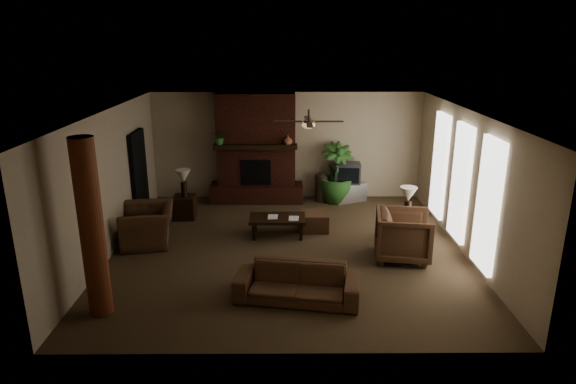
{
  "coord_description": "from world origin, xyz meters",
  "views": [
    {
      "loc": [
        -0.07,
        -9.34,
        4.15
      ],
      "look_at": [
        0.0,
        0.4,
        1.1
      ],
      "focal_mm": 31.08,
      "sensor_mm": 36.0,
      "label": 1
    }
  ],
  "objects_px": {
    "ottoman": "(315,221)",
    "side_table_right": "(406,229)",
    "armchair_left": "(148,219)",
    "floor_plant": "(336,186)",
    "armchair_right": "(404,233)",
    "tv_stand": "(348,192)",
    "sofa": "(297,277)",
    "side_table_left": "(185,207)",
    "floor_vase": "(322,185)",
    "coffee_table": "(277,220)",
    "lamp_right": "(408,196)",
    "lamp_left": "(183,178)",
    "log_column": "(92,229)"
  },
  "relations": [
    {
      "from": "sofa",
      "to": "side_table_right",
      "type": "bearing_deg",
      "value": 55.5
    },
    {
      "from": "armchair_left",
      "to": "log_column",
      "type": "bearing_deg",
      "value": -11.4
    },
    {
      "from": "log_column",
      "to": "side_table_right",
      "type": "distance_m",
      "value": 6.22
    },
    {
      "from": "armchair_right",
      "to": "floor_plant",
      "type": "bearing_deg",
      "value": 23.82
    },
    {
      "from": "lamp_left",
      "to": "ottoman",
      "type": "bearing_deg",
      "value": -13.94
    },
    {
      "from": "sofa",
      "to": "floor_vase",
      "type": "bearing_deg",
      "value": 91.18
    },
    {
      "from": "ottoman",
      "to": "log_column",
      "type": "bearing_deg",
      "value": -135.58
    },
    {
      "from": "tv_stand",
      "to": "lamp_right",
      "type": "bearing_deg",
      "value": -96.21
    },
    {
      "from": "armchair_right",
      "to": "floor_plant",
      "type": "height_order",
      "value": "armchair_right"
    },
    {
      "from": "sofa",
      "to": "side_table_left",
      "type": "relative_size",
      "value": 3.67
    },
    {
      "from": "side_table_right",
      "to": "sofa",
      "type": "bearing_deg",
      "value": -134.08
    },
    {
      "from": "floor_plant",
      "to": "side_table_right",
      "type": "bearing_deg",
      "value": -65.33
    },
    {
      "from": "floor_plant",
      "to": "log_column",
      "type": "bearing_deg",
      "value": -127.64
    },
    {
      "from": "coffee_table",
      "to": "floor_vase",
      "type": "relative_size",
      "value": 1.56
    },
    {
      "from": "side_table_left",
      "to": "floor_vase",
      "type": "bearing_deg",
      "value": 21.06
    },
    {
      "from": "coffee_table",
      "to": "floor_plant",
      "type": "height_order",
      "value": "floor_plant"
    },
    {
      "from": "ottoman",
      "to": "side_table_right",
      "type": "xyz_separation_m",
      "value": [
        1.88,
        -0.66,
        0.08
      ]
    },
    {
      "from": "floor_plant",
      "to": "ottoman",
      "type": "bearing_deg",
      "value": -108.52
    },
    {
      "from": "side_table_right",
      "to": "ottoman",
      "type": "bearing_deg",
      "value": 160.61
    },
    {
      "from": "armchair_left",
      "to": "floor_plant",
      "type": "distance_m",
      "value": 4.98
    },
    {
      "from": "floor_plant",
      "to": "lamp_right",
      "type": "height_order",
      "value": "lamp_right"
    },
    {
      "from": "armchair_right",
      "to": "lamp_right",
      "type": "bearing_deg",
      "value": -8.43
    },
    {
      "from": "tv_stand",
      "to": "floor_plant",
      "type": "bearing_deg",
      "value": 169.61
    },
    {
      "from": "armchair_left",
      "to": "armchair_right",
      "type": "xyz_separation_m",
      "value": [
        5.14,
        -0.81,
        -0.0
      ]
    },
    {
      "from": "armchair_right",
      "to": "tv_stand",
      "type": "xyz_separation_m",
      "value": [
        -0.61,
        3.59,
        -0.27
      ]
    },
    {
      "from": "lamp_left",
      "to": "floor_vase",
      "type": "bearing_deg",
      "value": 21.59
    },
    {
      "from": "tv_stand",
      "to": "ottoman",
      "type": "bearing_deg",
      "value": -139.71
    },
    {
      "from": "tv_stand",
      "to": "armchair_right",
      "type": "bearing_deg",
      "value": -104.05
    },
    {
      "from": "ottoman",
      "to": "side_table_right",
      "type": "bearing_deg",
      "value": -19.39
    },
    {
      "from": "tv_stand",
      "to": "sofa",
      "type": "bearing_deg",
      "value": -129.64
    },
    {
      "from": "sofa",
      "to": "armchair_left",
      "type": "distance_m",
      "value": 3.87
    },
    {
      "from": "side_table_left",
      "to": "side_table_right",
      "type": "xyz_separation_m",
      "value": [
        4.93,
        -1.44,
        0.0
      ]
    },
    {
      "from": "log_column",
      "to": "floor_vase",
      "type": "bearing_deg",
      "value": 55.25
    },
    {
      "from": "tv_stand",
      "to": "floor_vase",
      "type": "distance_m",
      "value": 0.73
    },
    {
      "from": "coffee_table",
      "to": "side_table_left",
      "type": "bearing_deg",
      "value": 153.1
    },
    {
      "from": "floor_plant",
      "to": "lamp_left",
      "type": "height_order",
      "value": "lamp_left"
    },
    {
      "from": "armchair_left",
      "to": "lamp_right",
      "type": "xyz_separation_m",
      "value": [
        5.4,
        0.03,
        0.47
      ]
    },
    {
      "from": "side_table_right",
      "to": "floor_vase",
      "type": "bearing_deg",
      "value": 120.11
    },
    {
      "from": "side_table_right",
      "to": "lamp_right",
      "type": "bearing_deg",
      "value": -104.3
    },
    {
      "from": "sofa",
      "to": "lamp_right",
      "type": "bearing_deg",
      "value": 55.31
    },
    {
      "from": "coffee_table",
      "to": "ottoman",
      "type": "relative_size",
      "value": 2.0
    },
    {
      "from": "coffee_table",
      "to": "side_table_right",
      "type": "distance_m",
      "value": 2.73
    },
    {
      "from": "floor_plant",
      "to": "lamp_right",
      "type": "distance_m",
      "value": 2.99
    },
    {
      "from": "armchair_left",
      "to": "coffee_table",
      "type": "relative_size",
      "value": 1.01
    },
    {
      "from": "side_table_left",
      "to": "side_table_right",
      "type": "relative_size",
      "value": 1.0
    },
    {
      "from": "log_column",
      "to": "side_table_right",
      "type": "bearing_deg",
      "value": 27.4
    },
    {
      "from": "sofa",
      "to": "armchair_right",
      "type": "distance_m",
      "value": 2.61
    },
    {
      "from": "side_table_left",
      "to": "lamp_right",
      "type": "relative_size",
      "value": 0.85
    },
    {
      "from": "armchair_left",
      "to": "coffee_table",
      "type": "xyz_separation_m",
      "value": [
        2.69,
        0.37,
        -0.15
      ]
    },
    {
      "from": "side_table_left",
      "to": "side_table_right",
      "type": "height_order",
      "value": "same"
    }
  ]
}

